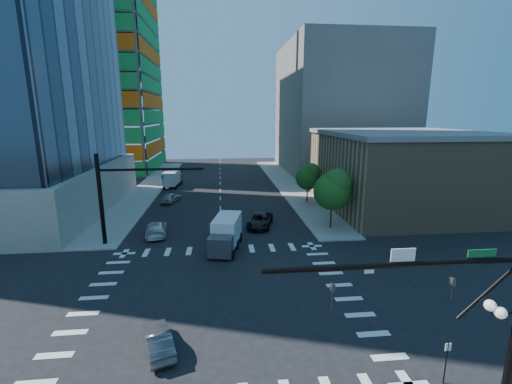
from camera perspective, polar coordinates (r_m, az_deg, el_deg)
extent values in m
plane|color=black|center=(25.51, -5.86, -17.22)|extent=(160.00, 160.00, 0.00)
cube|color=silver|center=(25.51, -5.86, -17.21)|extent=(20.00, 20.00, 0.01)
cube|color=gray|center=(64.57, 5.17, 1.41)|extent=(5.00, 60.00, 0.15)
cube|color=gray|center=(64.65, -17.14, 0.90)|extent=(5.00, 60.00, 0.15)
cube|color=green|center=(86.27, -17.01, 20.07)|extent=(0.12, 24.00, 49.00)
cube|color=#DE5E0D|center=(77.59, -28.64, 20.02)|extent=(24.00, 0.12, 49.00)
cube|color=#907553|center=(51.19, 23.16, 3.05)|extent=(20.00, 22.00, 10.00)
cube|color=slate|center=(50.66, 23.69, 8.96)|extent=(20.50, 22.50, 0.60)
cube|color=#68625E|center=(81.65, 13.60, 13.30)|extent=(24.00, 30.00, 28.00)
cylinder|color=black|center=(13.38, 23.17, -11.05)|extent=(10.00, 0.24, 0.24)
cylinder|color=black|center=(15.80, 34.61, -12.99)|extent=(2.50, 0.14, 2.50)
imported|color=black|center=(14.86, 29.76, -13.98)|extent=(0.16, 0.20, 1.00)
imported|color=black|center=(12.89, 12.53, -16.64)|extent=(0.16, 0.20, 1.00)
cube|color=white|center=(13.25, 23.31, -9.65)|extent=(0.90, 0.04, 0.50)
cube|color=#0D5C2C|center=(14.92, 33.52, -8.48)|extent=(1.10, 0.04, 0.28)
cylinder|color=black|center=(16.77, 36.28, -15.95)|extent=(1.20, 0.08, 0.08)
sphere|color=white|center=(16.53, 34.45, -15.33)|extent=(0.44, 0.44, 0.44)
sphere|color=white|center=(16.21, 35.62, -16.05)|extent=(0.44, 0.44, 0.44)
cylinder|color=black|center=(36.49, -24.47, -1.18)|extent=(0.40, 0.40, 9.00)
cylinder|color=black|center=(34.66, -17.04, 3.62)|extent=(10.00, 0.24, 0.24)
imported|color=black|center=(34.66, -15.30, 1.88)|extent=(0.16, 0.20, 1.00)
cylinder|color=#382316|center=(39.82, 12.36, -4.23)|extent=(0.20, 0.20, 2.27)
sphere|color=#155218|center=(39.05, 12.57, 0.11)|extent=(4.16, 4.16, 4.16)
sphere|color=#306622|center=(38.70, 13.34, 1.43)|extent=(3.25, 3.25, 3.25)
cylinder|color=#382316|center=(51.07, 8.51, -0.53)|extent=(0.20, 0.20, 1.92)
sphere|color=#155218|center=(50.54, 8.61, 2.36)|extent=(3.52, 3.52, 3.52)
sphere|color=#306622|center=(50.22, 9.17, 3.23)|extent=(2.75, 2.75, 2.75)
cylinder|color=black|center=(20.42, 29.07, -23.71)|extent=(0.06, 0.06, 2.20)
cube|color=silver|center=(19.92, 29.37, -21.59)|extent=(0.30, 0.03, 0.40)
imported|color=black|center=(39.86, 0.67, -4.72)|extent=(3.85, 5.87, 1.50)
imported|color=silver|center=(38.57, -16.30, -5.87)|extent=(2.73, 5.34, 1.48)
imported|color=#ACAFB4|center=(52.25, -14.03, -0.91)|extent=(2.90, 4.54, 1.44)
imported|color=#46464A|center=(21.18, -16.03, -22.61)|extent=(2.49, 4.03, 1.25)
cube|color=silver|center=(33.06, -5.16, -6.62)|extent=(3.16, 5.04, 2.43)
cube|color=#3E3E45|center=(33.27, -5.14, -7.61)|extent=(2.45, 2.09, 1.78)
cube|color=silver|center=(63.71, -13.70, 2.44)|extent=(2.62, 4.71, 2.34)
cube|color=#3E3E45|center=(63.82, -13.67, 1.92)|extent=(2.23, 1.83, 1.71)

